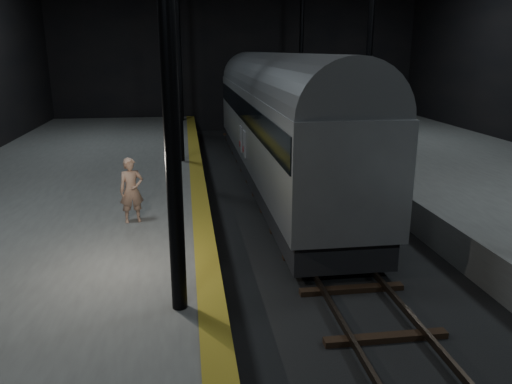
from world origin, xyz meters
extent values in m
plane|color=black|center=(0.00, 0.00, 0.00)|extent=(44.00, 44.00, 0.00)
cube|color=#4F4F4D|center=(-7.50, 0.00, 0.50)|extent=(9.00, 43.80, 1.00)
cube|color=olive|center=(-3.25, 0.00, 1.00)|extent=(0.50, 43.80, 0.01)
cube|color=#3F3328|center=(-0.72, 0.00, 0.17)|extent=(0.08, 43.00, 0.14)
cube|color=#3F3328|center=(0.72, 0.00, 0.17)|extent=(0.08, 43.00, 0.14)
cube|color=black|center=(0.00, 0.00, 0.06)|extent=(2.40, 42.00, 0.12)
cylinder|color=black|center=(-3.80, 8.00, 6.00)|extent=(0.26, 0.26, 10.00)
cylinder|color=black|center=(3.80, 8.00, 6.00)|extent=(0.26, 0.26, 10.00)
cylinder|color=black|center=(-3.80, 20.00, 6.00)|extent=(0.26, 0.26, 10.00)
cylinder|color=black|center=(3.80, 20.00, 6.00)|extent=(0.26, 0.26, 10.00)
cube|color=#989A9F|center=(0.00, 7.68, 2.41)|extent=(2.75, 18.94, 2.84)
cube|color=black|center=(0.00, 7.68, 0.63)|extent=(2.51, 18.56, 0.80)
cube|color=black|center=(0.00, 7.68, 3.08)|extent=(2.80, 18.66, 0.85)
cylinder|color=slate|center=(0.00, 7.68, 3.84)|extent=(2.69, 18.75, 2.69)
cube|color=black|center=(0.00, 1.05, 0.28)|extent=(1.70, 2.08, 0.33)
cube|color=black|center=(0.00, 14.31, 0.28)|extent=(1.70, 2.08, 0.33)
cube|color=silver|center=(-1.40, 6.73, 1.85)|extent=(0.04, 0.71, 0.99)
cube|color=silver|center=(-1.40, 7.87, 1.85)|extent=(0.04, 0.71, 0.99)
cylinder|color=maroon|center=(-1.42, 6.90, 1.61)|extent=(0.03, 0.25, 0.25)
cylinder|color=maroon|center=(-1.42, 8.04, 1.61)|extent=(0.03, 0.25, 0.25)
imported|color=tan|center=(-5.01, 0.68, 1.84)|extent=(0.69, 0.54, 1.68)
camera|label=1|loc=(-3.58, -11.85, 5.28)|focal=35.00mm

